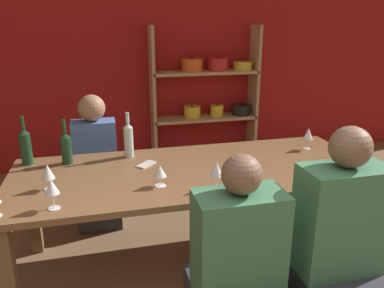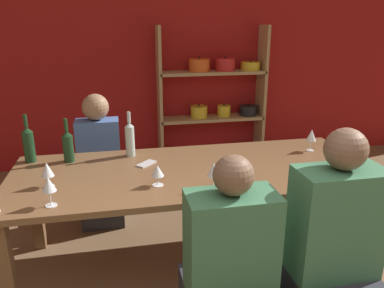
% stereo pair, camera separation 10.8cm
% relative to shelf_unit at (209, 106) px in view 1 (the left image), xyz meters
% --- Properties ---
extents(wall_back_red, '(8.80, 0.06, 2.70)m').
position_rel_shelf_unit_xyz_m(wall_back_red, '(-0.53, 0.20, 0.62)').
color(wall_back_red, '#A31919').
rests_on(wall_back_red, ground_plane).
extents(shelf_unit, '(1.31, 0.30, 1.69)m').
position_rel_shelf_unit_xyz_m(shelf_unit, '(0.00, 0.00, 0.00)').
color(shelf_unit, tan).
rests_on(shelf_unit, ground_plane).
extents(dining_table, '(2.51, 1.01, 0.75)m').
position_rel_shelf_unit_xyz_m(dining_table, '(-0.69, -2.01, -0.06)').
color(dining_table, brown).
rests_on(dining_table, ground_plane).
extents(wine_bottle_green, '(0.08, 0.08, 0.32)m').
position_rel_shelf_unit_xyz_m(wine_bottle_green, '(-1.56, -1.69, 0.14)').
color(wine_bottle_green, '#19381E').
rests_on(wine_bottle_green, dining_table).
extents(wine_bottle_dark, '(0.08, 0.08, 0.36)m').
position_rel_shelf_unit_xyz_m(wine_bottle_dark, '(-1.84, -1.64, 0.15)').
color(wine_bottle_dark, '#19381E').
rests_on(wine_bottle_dark, dining_table).
extents(wine_bottle_amber, '(0.07, 0.07, 0.34)m').
position_rel_shelf_unit_xyz_m(wine_bottle_amber, '(-1.11, -1.65, 0.16)').
color(wine_bottle_amber, '#B2C6C1').
rests_on(wine_bottle_amber, dining_table).
extents(wine_glass_white_a, '(0.08, 0.08, 0.14)m').
position_rel_shelf_unit_xyz_m(wine_glass_white_a, '(-0.97, -2.24, 0.11)').
color(wine_glass_white_a, white).
rests_on(wine_glass_white_a, dining_table).
extents(wine_glass_white_b, '(0.08, 0.08, 0.16)m').
position_rel_shelf_unit_xyz_m(wine_glass_white_b, '(-1.64, -2.12, 0.13)').
color(wine_glass_white_b, white).
rests_on(wine_glass_white_b, dining_table).
extents(wine_glass_red_a, '(0.08, 0.08, 0.17)m').
position_rel_shelf_unit_xyz_m(wine_glass_red_a, '(0.29, -1.82, 0.14)').
color(wine_glass_red_a, white).
rests_on(wine_glass_red_a, dining_table).
extents(wine_glass_white_c, '(0.08, 0.08, 0.17)m').
position_rel_shelf_unit_xyz_m(wine_glass_white_c, '(-1.59, -2.39, 0.14)').
color(wine_glass_white_c, white).
rests_on(wine_glass_white_c, dining_table).
extents(wine_glass_red_b, '(0.08, 0.08, 0.17)m').
position_rel_shelf_unit_xyz_m(wine_glass_red_b, '(-0.64, -2.36, 0.14)').
color(wine_glass_red_b, white).
rests_on(wine_glass_red_b, dining_table).
extents(cell_phone, '(0.16, 0.16, 0.01)m').
position_rel_shelf_unit_xyz_m(cell_phone, '(-1.01, -1.86, 0.02)').
color(cell_phone, silver).
rests_on(cell_phone, dining_table).
extents(person_far_a, '(0.36, 0.46, 1.16)m').
position_rel_shelf_unit_xyz_m(person_far_a, '(-1.37, -1.21, -0.30)').
color(person_far_a, '#2D2D38').
rests_on(person_far_a, ground_plane).
extents(person_near_b, '(0.45, 0.56, 1.25)m').
position_rel_shelf_unit_xyz_m(person_near_b, '(-0.13, -2.88, -0.28)').
color(person_near_b, '#2D2D38').
rests_on(person_near_b, ground_plane).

